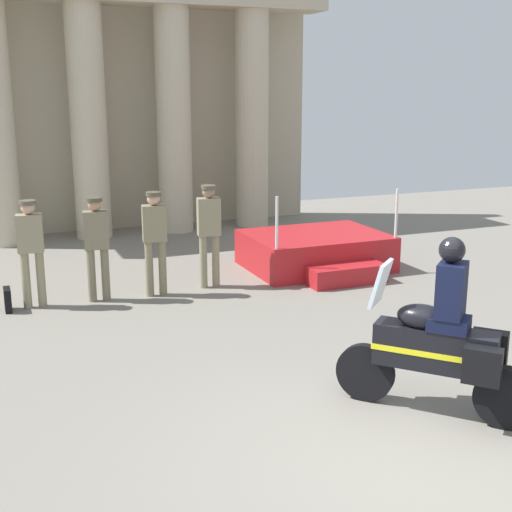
% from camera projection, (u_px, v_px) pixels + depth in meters
% --- Properties ---
extents(ground_plane, '(28.00, 28.00, 0.00)m').
position_uv_depth(ground_plane, '(417.00, 465.00, 6.18)').
color(ground_plane, gray).
extents(colonnade_backdrop, '(9.32, 1.65, 6.49)m').
position_uv_depth(colonnade_backdrop, '(126.00, 91.00, 15.71)').
color(colonnade_backdrop, '#B6AB91').
rests_on(colonnade_backdrop, ground_plane).
extents(reviewing_stand, '(2.53, 2.42, 1.56)m').
position_uv_depth(reviewing_stand, '(317.00, 252.00, 12.87)').
color(reviewing_stand, '#B21E23').
rests_on(reviewing_stand, ground_plane).
extents(officer_in_row_0, '(0.41, 0.27, 1.68)m').
position_uv_depth(officer_in_row_0, '(31.00, 245.00, 10.43)').
color(officer_in_row_0, gray).
rests_on(officer_in_row_0, ground_plane).
extents(officer_in_row_1, '(0.41, 0.27, 1.67)m').
position_uv_depth(officer_in_row_1, '(97.00, 241.00, 10.76)').
color(officer_in_row_1, '#7A7056').
rests_on(officer_in_row_1, ground_plane).
extents(officer_in_row_2, '(0.41, 0.27, 1.71)m').
position_uv_depth(officer_in_row_2, '(155.00, 235.00, 11.03)').
color(officer_in_row_2, '#847A5B').
rests_on(officer_in_row_2, ground_plane).
extents(officer_in_row_3, '(0.41, 0.27, 1.75)m').
position_uv_depth(officer_in_row_3, '(209.00, 228.00, 11.50)').
color(officer_in_row_3, gray).
rests_on(officer_in_row_3, ground_plane).
extents(motorcycle_with_rider, '(1.49, 1.63, 1.90)m').
position_uv_depth(motorcycle_with_rider, '(443.00, 343.00, 6.96)').
color(motorcycle_with_rider, black).
rests_on(motorcycle_with_rider, ground_plane).
extents(briefcase_on_ground, '(0.10, 0.32, 0.36)m').
position_uv_depth(briefcase_on_ground, '(8.00, 300.00, 10.43)').
color(briefcase_on_ground, black).
rests_on(briefcase_on_ground, ground_plane).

